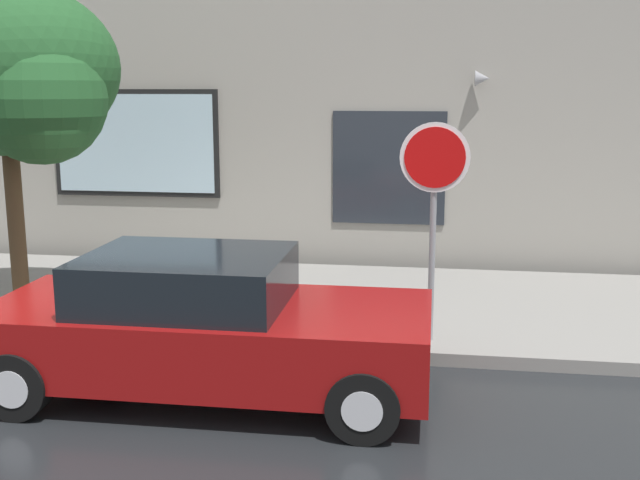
{
  "coord_description": "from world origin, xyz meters",
  "views": [
    {
      "loc": [
        3.0,
        -6.98,
        2.98
      ],
      "look_at": [
        1.68,
        1.8,
        1.2
      ],
      "focal_mm": 43.09,
      "sensor_mm": 36.0,
      "label": 1
    }
  ],
  "objects": [
    {
      "name": "ground_plane",
      "position": [
        0.0,
        0.0,
        0.0
      ],
      "size": [
        60.0,
        60.0,
        0.0
      ],
      "primitive_type": "plane",
      "color": "black"
    },
    {
      "name": "sidewalk",
      "position": [
        0.0,
        3.0,
        0.07
      ],
      "size": [
        20.0,
        4.0,
        0.15
      ],
      "primitive_type": "cube",
      "color": "gray",
      "rests_on": "ground"
    },
    {
      "name": "building_facade",
      "position": [
        -0.01,
        5.5,
        3.48
      ],
      "size": [
        20.0,
        0.67,
        7.0
      ],
      "color": "#9E998E",
      "rests_on": "ground"
    },
    {
      "name": "parked_car",
      "position": [
        0.83,
        -0.08,
        0.69
      ],
      "size": [
        4.26,
        1.87,
        1.41
      ],
      "color": "maroon",
      "rests_on": "ground"
    },
    {
      "name": "fire_hydrant",
      "position": [
        0.81,
        2.05,
        0.54
      ],
      "size": [
        0.3,
        0.44,
        0.8
      ],
      "color": "white",
      "rests_on": "sidewalk"
    },
    {
      "name": "street_tree",
      "position": [
        -2.1,
        1.85,
        3.11
      ],
      "size": [
        2.84,
        2.41,
        4.11
      ],
      "color": "#4C3823",
      "rests_on": "sidewalk"
    },
    {
      "name": "stop_sign",
      "position": [
        3.0,
        1.42,
        1.88
      ],
      "size": [
        0.76,
        0.1,
        2.46
      ],
      "color": "gray",
      "rests_on": "sidewalk"
    }
  ]
}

